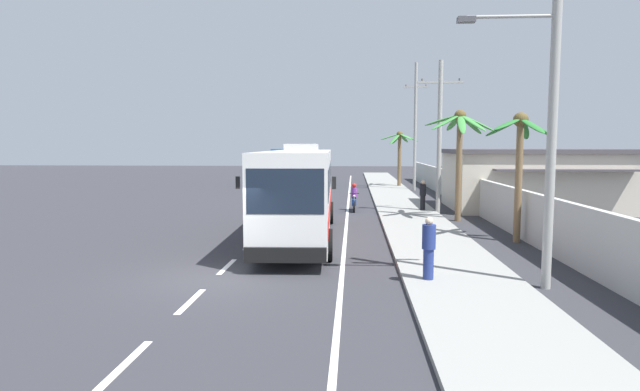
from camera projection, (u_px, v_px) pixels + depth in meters
name	position (u px, v px, depth m)	size (l,w,h in m)	color
ground_plane	(215.00, 278.00, 14.55)	(160.00, 160.00, 0.00)	#303035
sidewalk_kerb	(417.00, 224.00, 24.04)	(3.20, 90.00, 0.14)	gray
lane_markings	(322.00, 212.00, 28.84)	(3.69, 71.00, 0.01)	white
boundary_wall	(480.00, 197.00, 27.68)	(0.24, 60.00, 1.94)	#B2B2AD
coach_bus_foreground	(300.00, 189.00, 20.87)	(3.15, 12.58, 3.77)	white
coach_bus_far_lane	(296.00, 164.00, 49.85)	(3.43, 11.25, 3.68)	#2366A8
motorcycle_beside_bus	(354.00, 200.00, 29.45)	(0.56, 1.96, 1.57)	black
pedestrian_near_kerb	(423.00, 194.00, 28.76)	(0.36, 0.36, 1.66)	black
pedestrian_midwalk	(429.00, 247.00, 13.78)	(0.36, 0.36, 1.67)	navy
utility_pole_nearest	(551.00, 88.00, 12.99)	(3.41, 0.24, 9.79)	#9E9E99
utility_pole_mid	(439.00, 134.00, 27.81)	(2.45, 0.24, 8.21)	#9E9E99
utility_pole_far	(415.00, 125.00, 42.40)	(2.02, 0.24, 10.40)	#9E9E99
palm_nearest	(400.00, 147.00, 45.85)	(3.41, 3.11, 4.97)	brown
palm_second	(520.00, 147.00, 19.60)	(2.70, 2.77, 4.95)	brown
palm_third	(460.00, 138.00, 25.12)	(3.39, 3.46, 5.42)	brown
roadside_building	(541.00, 179.00, 30.05)	(10.90, 7.26, 3.50)	beige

